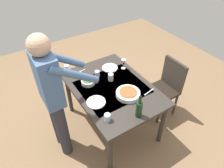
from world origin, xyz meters
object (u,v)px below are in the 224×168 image
dining_table (112,92)px  side_bowl_salad (88,82)px  chair_near (167,85)px  wine_glass_left (67,68)px  wine_glass_right (124,62)px  person_server (53,94)px  serving_bowl_pasta (128,93)px  dinner_plate_far (96,102)px  wine_bottle (139,109)px  water_cup_far_left (97,74)px  dinner_plate_near (110,68)px  water_cup_near_left (107,117)px  water_cup_near_right (111,77)px

dining_table → side_bowl_salad: bearing=45.3°
dining_table → chair_near: 0.89m
dining_table → wine_glass_left: wine_glass_left is taller
wine_glass_right → side_bowl_salad: 0.60m
dining_table → wine_glass_left: 0.70m
person_server → serving_bowl_pasta: size_ratio=5.63×
side_bowl_salad → dinner_plate_far: size_ratio=0.78×
chair_near → wine_bottle: 1.01m
serving_bowl_pasta → water_cup_far_left: bearing=13.6°
water_cup_far_left → dinner_plate_near: size_ratio=0.37×
wine_bottle → water_cup_near_left: (0.13, 0.32, -0.07)m
chair_near → person_server: bearing=82.0°
water_cup_near_right → dinner_plate_near: bearing=-29.2°
water_cup_near_right → dining_table: bearing=154.1°
person_server → dinner_plate_near: bearing=-70.9°
chair_near → wine_glass_right: 0.74m
chair_near → wine_glass_left: (0.74, 1.24, 0.34)m
dining_table → water_cup_near_left: water_cup_near_left is taller
water_cup_near_left → water_cup_far_left: bearing=-21.2°
water_cup_far_left → dinner_plate_far: (-0.44, 0.26, -0.04)m
chair_near → water_cup_near_right: chair_near is taller
serving_bowl_pasta → dinner_plate_far: bearing=75.1°
water_cup_near_right → serving_bowl_pasta: bearing=-177.1°
dining_table → person_server: size_ratio=0.79×
wine_glass_left → water_cup_near_left: (-1.00, -0.04, -0.06)m
chair_near → water_cup_near_left: size_ratio=10.41×
dining_table → wine_bottle: bearing=178.7°
wine_glass_right → water_cup_far_left: bearing=84.3°
serving_bowl_pasta → side_bowl_salad: 0.56m
wine_bottle → water_cup_far_left: size_ratio=3.46×
wine_glass_left → person_server: bearing=145.1°
water_cup_far_left → serving_bowl_pasta: bearing=-166.4°
dining_table → side_bowl_salad: side_bowl_salad is taller
chair_near → wine_glass_right: (0.44, 0.50, 0.34)m
dinner_plate_near → person_server: bearing=109.1°
wine_glass_right → serving_bowl_pasta: (-0.50, 0.28, -0.07)m
wine_glass_left → wine_glass_right: 0.80m
dinner_plate_far → wine_glass_left: bearing=5.4°
wine_glass_right → water_cup_far_left: wine_glass_right is taller
dining_table → person_server: person_server is taller
wine_bottle → water_cup_far_left: bearing=2.4°
serving_bowl_pasta → side_bowl_salad: same height
person_server → dinner_plate_far: person_server is taller
wine_glass_right → serving_bowl_pasta: size_ratio=0.50×
person_server → wine_bottle: (-0.61, -0.72, -0.09)m
wine_glass_left → dinner_plate_far: size_ratio=0.66×
water_cup_near_left → water_cup_near_right: water_cup_near_right is taller
dining_table → chair_near: chair_near is taller
person_server → water_cup_near_left: bearing=-140.5°
dinner_plate_near → wine_glass_right: bearing=-123.9°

